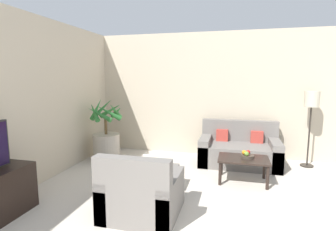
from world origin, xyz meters
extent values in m
cube|color=beige|center=(0.00, 5.68, 1.35)|extent=(8.12, 0.06, 2.70)
cube|color=beige|center=(-3.29, 2.83, 1.35)|extent=(0.06, 7.25, 2.70)
cylinder|color=#ADA393|center=(-2.80, 4.73, 0.28)|extent=(0.55, 0.55, 0.55)
cylinder|color=brown|center=(-2.80, 4.73, 0.72)|extent=(0.06, 0.06, 0.34)
cone|color=#2D7533|center=(-2.58, 4.73, 1.05)|extent=(0.10, 0.50, 0.39)
cone|color=#2D7533|center=(-2.63, 4.91, 1.01)|extent=(0.45, 0.45, 0.32)
cone|color=#2D7533|center=(-2.80, 4.97, 1.03)|extent=(0.52, 0.10, 0.36)
cone|color=#2D7533|center=(-2.95, 4.88, 1.07)|extent=(0.40, 0.40, 0.44)
cone|color=#2D7533|center=(-3.00, 4.73, 1.08)|extent=(0.10, 0.46, 0.45)
cone|color=#2D7533|center=(-2.97, 4.57, 1.04)|extent=(0.43, 0.43, 0.38)
cone|color=#2D7533|center=(-2.80, 4.49, 1.01)|extent=(0.53, 0.10, 0.32)
cone|color=#2D7533|center=(-2.64, 4.57, 1.03)|extent=(0.43, 0.43, 0.37)
cube|color=slate|center=(-0.10, 5.08, 0.21)|extent=(1.53, 0.87, 0.41)
cube|color=slate|center=(-0.10, 5.44, 0.63)|extent=(1.53, 0.16, 0.43)
cube|color=slate|center=(-0.77, 5.08, 0.27)|extent=(0.20, 0.87, 0.53)
cube|color=slate|center=(0.57, 5.08, 0.27)|extent=(0.20, 0.87, 0.53)
cube|color=#B23D33|center=(-0.44, 5.32, 0.53)|extent=(0.24, 0.12, 0.24)
cube|color=#B23D33|center=(0.24, 5.32, 0.53)|extent=(0.24, 0.12, 0.24)
cylinder|color=#2D2823|center=(1.20, 5.31, 0.01)|extent=(0.24, 0.24, 0.03)
cylinder|color=#2D2823|center=(1.20, 5.31, 0.60)|extent=(0.03, 0.03, 1.15)
cylinder|color=beige|center=(1.20, 5.31, 1.32)|extent=(0.26, 0.26, 0.30)
cylinder|color=black|center=(-0.41, 3.97, 0.19)|extent=(0.05, 0.05, 0.38)
cylinder|color=black|center=(0.32, 3.97, 0.19)|extent=(0.05, 0.05, 0.38)
cylinder|color=black|center=(-0.41, 4.43, 0.19)|extent=(0.05, 0.05, 0.38)
cylinder|color=black|center=(0.32, 4.43, 0.19)|extent=(0.05, 0.05, 0.38)
cube|color=black|center=(-0.05, 4.20, 0.39)|extent=(0.81, 0.56, 0.03)
cylinder|color=#42382D|center=(0.02, 4.23, 0.43)|extent=(0.21, 0.21, 0.05)
sphere|color=red|center=(0.03, 4.29, 0.49)|extent=(0.07, 0.07, 0.07)
sphere|color=olive|center=(0.00, 4.18, 0.49)|extent=(0.08, 0.08, 0.08)
sphere|color=orange|center=(-0.04, 4.25, 0.49)|extent=(0.07, 0.07, 0.07)
cube|color=slate|center=(-1.31, 2.82, 0.21)|extent=(0.91, 0.85, 0.42)
cube|color=slate|center=(-1.31, 2.47, 0.63)|extent=(0.91, 0.16, 0.42)
cube|color=slate|center=(-1.69, 2.82, 0.26)|extent=(0.16, 0.85, 0.52)
cube|color=slate|center=(-0.94, 2.82, 0.26)|extent=(0.16, 0.85, 0.52)
cube|color=slate|center=(-1.37, 3.58, 0.18)|extent=(0.66, 0.46, 0.35)
camera|label=1|loc=(-0.23, -0.15, 1.71)|focal=28.00mm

